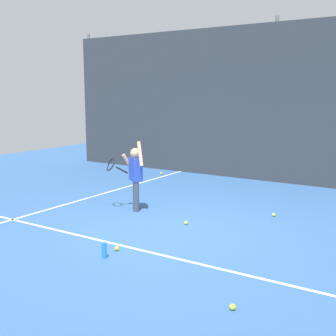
{
  "coord_description": "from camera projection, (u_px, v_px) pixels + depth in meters",
  "views": [
    {
      "loc": [
        3.74,
        -5.75,
        2.22
      ],
      "look_at": [
        -0.6,
        0.99,
        0.85
      ],
      "focal_mm": 46.67,
      "sensor_mm": 36.0,
      "label": 1
    }
  ],
  "objects": [
    {
      "name": "ground_plane",
      "position": [
        166.0,
        231.0,
        7.13
      ],
      "size": [
        20.0,
        20.0,
        0.0
      ],
      "primitive_type": "plane",
      "color": "#335B93"
    },
    {
      "name": "court_line_baseline",
      "position": [
        131.0,
        248.0,
        6.36
      ],
      "size": [
        9.0,
        0.05,
        0.0
      ],
      "primitive_type": "cube",
      "color": "white",
      "rests_on": "ground"
    },
    {
      "name": "court_line_sideline",
      "position": [
        88.0,
        198.0,
        9.38
      ],
      "size": [
        0.05,
        9.0,
        0.0
      ],
      "primitive_type": "cube",
      "color": "white",
      "rests_on": "ground"
    },
    {
      "name": "back_fence_windscreen",
      "position": [
        273.0,
        104.0,
        10.86
      ],
      "size": [
        12.61,
        0.08,
        3.93
      ],
      "primitive_type": "cube",
      "color": "#383D42",
      "rests_on": "ground"
    },
    {
      "name": "fence_post_0",
      "position": [
        90.0,
        99.0,
        14.18
      ],
      "size": [
        0.09,
        0.09,
        4.08
      ],
      "primitive_type": "cylinder",
      "color": "slate",
      "rests_on": "ground"
    },
    {
      "name": "fence_post_1",
      "position": [
        274.0,
        101.0,
        10.9
      ],
      "size": [
        0.09,
        0.09,
        4.08
      ],
      "primitive_type": "cylinder",
      "color": "slate",
      "rests_on": "ground"
    },
    {
      "name": "tennis_player",
      "position": [
        135.0,
        173.0,
        8.3
      ],
      "size": [
        0.89,
        0.53,
        1.35
      ],
      "rotation": [
        0.0,
        0.0,
        -0.57
      ],
      "color": "#3F4C59",
      "rests_on": "ground"
    },
    {
      "name": "water_bottle",
      "position": [
        104.0,
        250.0,
        5.95
      ],
      "size": [
        0.07,
        0.07,
        0.22
      ],
      "primitive_type": "cylinder",
      "color": "#268CD8",
      "rests_on": "ground"
    },
    {
      "name": "tennis_ball_0",
      "position": [
        161.0,
        173.0,
        12.11
      ],
      "size": [
        0.07,
        0.07,
        0.07
      ],
      "primitive_type": "sphere",
      "color": "#CCE033",
      "rests_on": "ground"
    },
    {
      "name": "tennis_ball_2",
      "position": [
        233.0,
        307.0,
        4.53
      ],
      "size": [
        0.07,
        0.07,
        0.07
      ],
      "primitive_type": "sphere",
      "color": "#CCE033",
      "rests_on": "ground"
    },
    {
      "name": "tennis_ball_3",
      "position": [
        186.0,
        223.0,
        7.47
      ],
      "size": [
        0.07,
        0.07,
        0.07
      ],
      "primitive_type": "sphere",
      "color": "#CCE033",
      "rests_on": "ground"
    },
    {
      "name": "tennis_ball_4",
      "position": [
        274.0,
        215.0,
        7.97
      ],
      "size": [
        0.07,
        0.07,
        0.07
      ],
      "primitive_type": "sphere",
      "color": "#CCE033",
      "rests_on": "ground"
    },
    {
      "name": "tennis_ball_5",
      "position": [
        117.0,
        249.0,
        6.24
      ],
      "size": [
        0.07,
        0.07,
        0.07
      ],
      "primitive_type": "sphere",
      "color": "#CCE033",
      "rests_on": "ground"
    }
  ]
}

